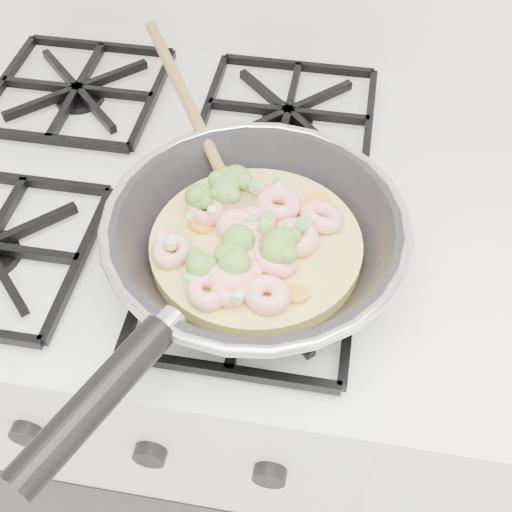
# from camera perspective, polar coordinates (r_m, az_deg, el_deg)

# --- Properties ---
(stove) EXTENTS (0.60, 0.60, 0.92)m
(stove) POSITION_cam_1_polar(r_m,az_deg,el_deg) (1.20, -6.29, -9.26)
(stove) COLOR silver
(stove) RESTS_ON ground
(skillet) EXTENTS (0.36, 0.61, 0.10)m
(skillet) POSITION_cam_1_polar(r_m,az_deg,el_deg) (0.70, -0.36, 1.36)
(skillet) COLOR black
(skillet) RESTS_ON stove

